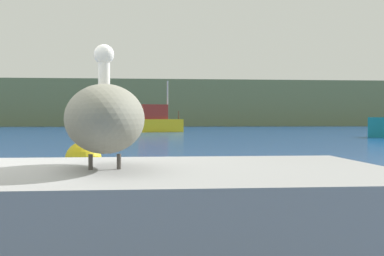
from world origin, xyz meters
TOP-DOWN VIEW (x-y plane):
  - hillside_backdrop at (0.00, 73.68)m, footprint 140.00×11.94m
  - pier_dock at (1.05, -0.43)m, footprint 3.98×2.04m
  - pelican at (1.05, -0.42)m, footprint 0.64×1.45m
  - fishing_boat_yellow at (1.71, 37.96)m, footprint 5.97×3.36m
  - mooring_buoy at (0.13, 5.82)m, footprint 0.71×0.71m

SIDE VIEW (x-z plane):
  - mooring_buoy at x=0.13m, z-range 0.00..0.71m
  - pier_dock at x=1.05m, z-range 0.00..0.81m
  - fishing_boat_yellow at x=1.71m, z-range -1.32..3.07m
  - pelican at x=1.05m, z-range 0.71..1.62m
  - hillside_backdrop at x=0.00m, z-range 0.00..6.93m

